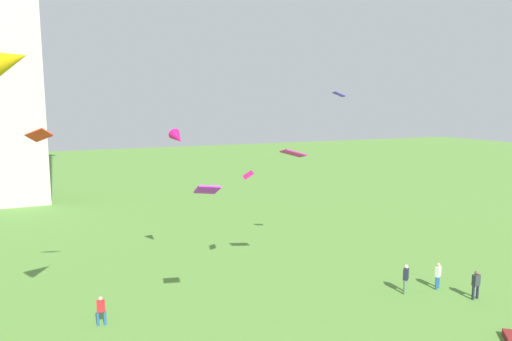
{
  "coord_description": "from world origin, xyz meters",
  "views": [
    {
      "loc": [
        -11.11,
        -5.56,
        11.56
      ],
      "look_at": [
        -0.05,
        18.92,
        7.72
      ],
      "focal_mm": 32.4,
      "sensor_mm": 36.0,
      "label": 1
    }
  ],
  "objects_px": {
    "kite_flying_5": "(39,135)",
    "kite_flying_6": "(248,175)",
    "person_4": "(476,283)",
    "kite_flying_1": "(293,153)",
    "kite_flying_0": "(207,190)",
    "person_2": "(101,309)",
    "kite_flying_3": "(339,94)",
    "kite_flying_4": "(7,61)",
    "person_3": "(438,274)",
    "kite_flying_2": "(177,138)",
    "person_1": "(406,277)"
  },
  "relations": [
    {
      "from": "person_1",
      "to": "kite_flying_2",
      "type": "distance_m",
      "value": 16.8
    },
    {
      "from": "person_3",
      "to": "kite_flying_3",
      "type": "height_order",
      "value": "kite_flying_3"
    },
    {
      "from": "kite_flying_5",
      "to": "kite_flying_6",
      "type": "xyz_separation_m",
      "value": [
        12.15,
        -0.97,
        -2.85
      ]
    },
    {
      "from": "kite_flying_0",
      "to": "kite_flying_4",
      "type": "bearing_deg",
      "value": 99.66
    },
    {
      "from": "person_3",
      "to": "kite_flying_0",
      "type": "relative_size",
      "value": 1.05
    },
    {
      "from": "person_2",
      "to": "kite_flying_3",
      "type": "bearing_deg",
      "value": 13.25
    },
    {
      "from": "kite_flying_1",
      "to": "kite_flying_5",
      "type": "bearing_deg",
      "value": 173.23
    },
    {
      "from": "kite_flying_5",
      "to": "kite_flying_2",
      "type": "bearing_deg",
      "value": -132.56
    },
    {
      "from": "kite_flying_0",
      "to": "kite_flying_1",
      "type": "height_order",
      "value": "kite_flying_1"
    },
    {
      "from": "person_1",
      "to": "kite_flying_4",
      "type": "relative_size",
      "value": 0.8
    },
    {
      "from": "person_4",
      "to": "kite_flying_1",
      "type": "height_order",
      "value": "kite_flying_1"
    },
    {
      "from": "person_3",
      "to": "person_4",
      "type": "bearing_deg",
      "value": -94.7
    },
    {
      "from": "person_2",
      "to": "kite_flying_6",
      "type": "xyz_separation_m",
      "value": [
        9.69,
        2.83,
        6.15
      ]
    },
    {
      "from": "person_4",
      "to": "kite_flying_5",
      "type": "relative_size",
      "value": 1.2
    },
    {
      "from": "person_2",
      "to": "person_3",
      "type": "bearing_deg",
      "value": -4.4
    },
    {
      "from": "person_3",
      "to": "kite_flying_5",
      "type": "height_order",
      "value": "kite_flying_5"
    },
    {
      "from": "person_4",
      "to": "kite_flying_2",
      "type": "bearing_deg",
      "value": 141.4
    },
    {
      "from": "kite_flying_0",
      "to": "kite_flying_4",
      "type": "distance_m",
      "value": 9.93
    },
    {
      "from": "kite_flying_4",
      "to": "kite_flying_5",
      "type": "distance_m",
      "value": 8.5
    },
    {
      "from": "person_2",
      "to": "kite_flying_1",
      "type": "xyz_separation_m",
      "value": [
        11.96,
        0.94,
        7.64
      ]
    },
    {
      "from": "person_1",
      "to": "kite_flying_5",
      "type": "distance_m",
      "value": 23.06
    },
    {
      "from": "person_2",
      "to": "kite_flying_3",
      "type": "height_order",
      "value": "kite_flying_3"
    },
    {
      "from": "person_1",
      "to": "kite_flying_5",
      "type": "height_order",
      "value": "kite_flying_5"
    },
    {
      "from": "person_3",
      "to": "kite_flying_1",
      "type": "relative_size",
      "value": 1.17
    },
    {
      "from": "kite_flying_0",
      "to": "kite_flying_3",
      "type": "bearing_deg",
      "value": -57.77
    },
    {
      "from": "kite_flying_1",
      "to": "person_2",
      "type": "bearing_deg",
      "value": -171.05
    },
    {
      "from": "person_3",
      "to": "kite_flying_4",
      "type": "xyz_separation_m",
      "value": [
        -23.22,
        -0.34,
        12.27
      ]
    },
    {
      "from": "person_4",
      "to": "kite_flying_0",
      "type": "height_order",
      "value": "kite_flying_0"
    },
    {
      "from": "person_1",
      "to": "person_4",
      "type": "distance_m",
      "value": 4.01
    },
    {
      "from": "person_3",
      "to": "kite_flying_0",
      "type": "bearing_deg",
      "value": 152.65
    },
    {
      "from": "kite_flying_1",
      "to": "kite_flying_6",
      "type": "relative_size",
      "value": 1.24
    },
    {
      "from": "person_3",
      "to": "kite_flying_5",
      "type": "bearing_deg",
      "value": 134.93
    },
    {
      "from": "kite_flying_0",
      "to": "kite_flying_1",
      "type": "distance_m",
      "value": 8.45
    },
    {
      "from": "kite_flying_1",
      "to": "kite_flying_3",
      "type": "xyz_separation_m",
      "value": [
        4.08,
        1.12,
        3.72
      ]
    },
    {
      "from": "kite_flying_2",
      "to": "kite_flying_5",
      "type": "distance_m",
      "value": 8.15
    },
    {
      "from": "person_2",
      "to": "kite_flying_1",
      "type": "height_order",
      "value": "kite_flying_1"
    },
    {
      "from": "kite_flying_2",
      "to": "kite_flying_6",
      "type": "bearing_deg",
      "value": -39.69
    },
    {
      "from": "person_1",
      "to": "person_3",
      "type": "xyz_separation_m",
      "value": [
        2.34,
        -0.3,
        -0.08
      ]
    },
    {
      "from": "kite_flying_2",
      "to": "kite_flying_1",
      "type": "bearing_deg",
      "value": -44.79
    },
    {
      "from": "person_1",
      "to": "kite_flying_6",
      "type": "height_order",
      "value": "kite_flying_6"
    },
    {
      "from": "person_1",
      "to": "kite_flying_1",
      "type": "height_order",
      "value": "kite_flying_1"
    },
    {
      "from": "person_1",
      "to": "kite_flying_3",
      "type": "distance_m",
      "value": 12.55
    },
    {
      "from": "person_1",
      "to": "person_2",
      "type": "relative_size",
      "value": 1.15
    },
    {
      "from": "person_2",
      "to": "kite_flying_4",
      "type": "distance_m",
      "value": 13.36
    },
    {
      "from": "kite_flying_2",
      "to": "person_2",
      "type": "bearing_deg",
      "value": -151.79
    },
    {
      "from": "person_2",
      "to": "person_3",
      "type": "relative_size",
      "value": 0.94
    },
    {
      "from": "kite_flying_1",
      "to": "kite_flying_6",
      "type": "bearing_deg",
      "value": 144.66
    },
    {
      "from": "kite_flying_5",
      "to": "kite_flying_3",
      "type": "bearing_deg",
      "value": -145.65
    },
    {
      "from": "kite_flying_6",
      "to": "person_3",
      "type": "bearing_deg",
      "value": 71.84
    },
    {
      "from": "kite_flying_3",
      "to": "kite_flying_4",
      "type": "height_order",
      "value": "kite_flying_4"
    }
  ]
}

